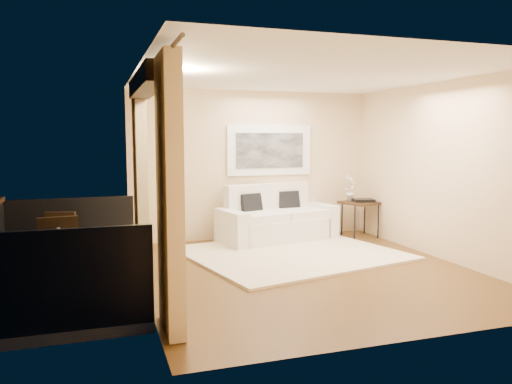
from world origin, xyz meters
name	(u,v)px	position (x,y,z in m)	size (l,w,h in m)	color
floor	(307,271)	(0.00, 0.00, 0.00)	(5.00, 5.00, 0.00)	brown
room_shell	(148,82)	(-2.13, 0.00, 2.52)	(5.00, 6.40, 5.00)	white
balcony	(52,279)	(-3.31, 0.00, 0.18)	(1.81, 2.60, 1.17)	#605B56
curtains	(151,180)	(-2.11, 0.00, 1.34)	(0.16, 4.80, 2.64)	#D2B681
artwork	(270,150)	(0.32, 2.46, 1.62)	(1.62, 0.07, 0.92)	white
rug	(291,253)	(0.16, 1.00, 0.02)	(3.10, 2.70, 0.04)	#FFEFCD
sofa	(275,221)	(0.30, 2.09, 0.36)	(2.24, 1.32, 1.01)	white
side_table	(360,205)	(1.93, 1.93, 0.61)	(0.77, 0.77, 0.67)	#301F10
tray	(363,200)	(1.98, 1.90, 0.69)	(0.38, 0.28, 0.05)	black
orchid	(350,187)	(1.81, 2.11, 0.92)	(0.27, 0.18, 0.52)	white
bistro_table	(66,247)	(-3.12, -0.28, 0.62)	(0.71, 0.71, 0.70)	#301F10
balcony_chair_far	(63,240)	(-3.20, 0.69, 0.52)	(0.48, 0.48, 0.90)	#301F10
balcony_chair_near	(59,255)	(-3.17, -0.50, 0.57)	(0.47, 0.47, 0.99)	#301F10
ice_bucket	(55,230)	(-3.24, -0.17, 0.80)	(0.18, 0.18, 0.20)	silver
candle	(72,235)	(-3.06, -0.16, 0.73)	(0.06, 0.06, 0.07)	red
vase	(59,236)	(-3.17, -0.48, 0.79)	(0.04, 0.04, 0.18)	silver
glass_a	(82,235)	(-2.94, -0.34, 0.76)	(0.06, 0.06, 0.12)	silver
glass_b	(80,234)	(-2.96, -0.28, 0.76)	(0.06, 0.06, 0.12)	silver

